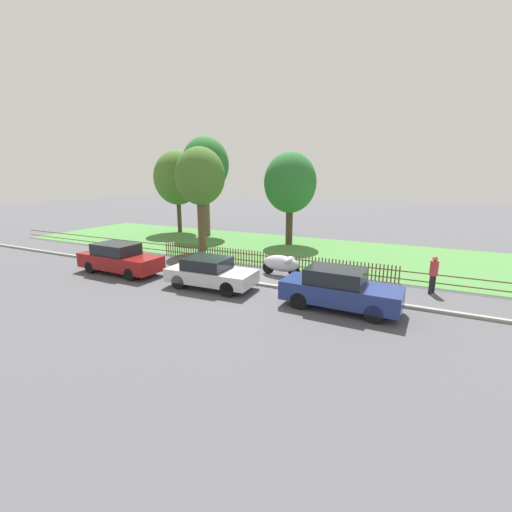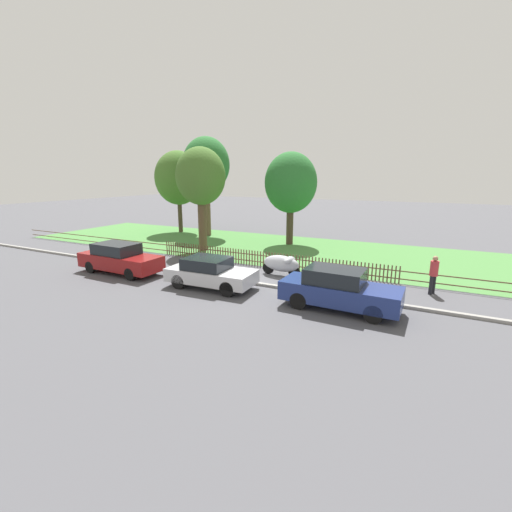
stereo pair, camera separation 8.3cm
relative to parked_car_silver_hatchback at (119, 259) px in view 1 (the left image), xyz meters
The scene contains 13 objects.
ground_plane 6.35m from the parked_car_silver_hatchback, 11.40° to the left, with size 120.00×120.00×0.00m, color #4C4C51.
kerb_stone 6.36m from the parked_car_silver_hatchback, 12.29° to the left, with size 42.11×0.20×0.12m, color gray.
grass_strip 11.30m from the parked_car_silver_hatchback, 56.79° to the left, with size 42.11×9.99×0.01m, color #477F3D.
park_fence 7.62m from the parked_car_silver_hatchback, 35.82° to the left, with size 42.11×0.05×0.85m.
parked_car_silver_hatchback is the anchor object (origin of this frame).
parked_car_black_saloon 5.51m from the parked_car_silver_hatchback, ahead, with size 4.03×1.86×1.37m.
parked_car_navy_estate 11.26m from the parked_car_silver_hatchback, ahead, with size 4.42×1.76×1.56m.
covered_motorcycle 8.35m from the parked_car_silver_hatchback, 22.50° to the left, with size 2.08×0.92×1.05m.
tree_nearest_kerb 14.00m from the parked_car_silver_hatchback, 115.43° to the left, with size 4.03×4.03×7.06m.
tree_behind_motorcycle 12.98m from the parked_car_silver_hatchback, 102.07° to the left, with size 3.80×3.80×8.02m.
tree_mid_park 7.71m from the parked_car_silver_hatchback, 84.88° to the left, with size 3.22×3.22×6.75m.
tree_far_left 12.79m from the parked_car_silver_hatchback, 65.73° to the left, with size 3.72×3.72×6.59m.
pedestrian_near_fence 14.87m from the parked_car_silver_hatchback, 13.88° to the left, with size 0.45×0.45×1.66m.
Camera 1 is at (7.66, -13.45, 4.90)m, focal length 24.00 mm.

